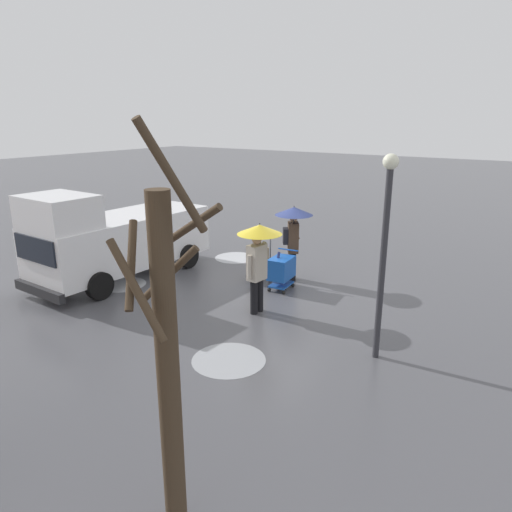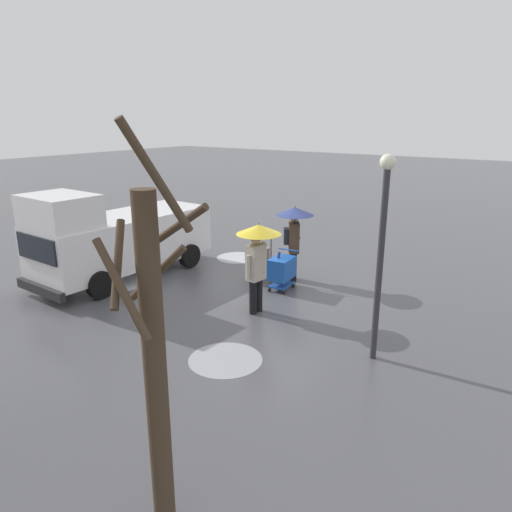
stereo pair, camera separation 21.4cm
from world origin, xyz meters
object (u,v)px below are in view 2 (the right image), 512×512
(pedestrian_pink_side, at_px, (294,226))
(shopping_cart_vendor, at_px, (282,269))
(hand_dolly_boxes, at_px, (259,262))
(pedestrian_black_side, at_px, (257,247))
(cargo_van_parked_right, at_px, (117,237))
(bare_tree_near, at_px, (155,360))
(street_lamp, at_px, (382,239))

(pedestrian_pink_side, bearing_deg, shopping_cart_vendor, 98.27)
(shopping_cart_vendor, relative_size, hand_dolly_boxes, 0.79)
(pedestrian_black_side, bearing_deg, pedestrian_pink_side, -79.73)
(pedestrian_pink_side, xyz_separation_m, pedestrian_black_side, (-0.43, 2.39, 0.01))
(cargo_van_parked_right, distance_m, bare_tree_near, 9.16)
(hand_dolly_boxes, bearing_deg, street_lamp, 151.17)
(shopping_cart_vendor, height_order, hand_dolly_boxes, hand_dolly_boxes)
(cargo_van_parked_right, bearing_deg, pedestrian_black_side, -177.85)
(pedestrian_pink_side, relative_size, pedestrian_black_side, 1.00)
(cargo_van_parked_right, height_order, hand_dolly_boxes, cargo_van_parked_right)
(shopping_cart_vendor, bearing_deg, pedestrian_pink_side, -81.73)
(street_lamp, bearing_deg, shopping_cart_vendor, -32.47)
(hand_dolly_boxes, distance_m, bare_tree_near, 8.44)
(hand_dolly_boxes, xyz_separation_m, pedestrian_pink_side, (-0.73, -0.63, 1.01))
(cargo_van_parked_right, xyz_separation_m, street_lamp, (-7.81, 0.40, 1.19))
(hand_dolly_boxes, height_order, street_lamp, street_lamp)
(cargo_van_parked_right, height_order, pedestrian_black_side, cargo_van_parked_right)
(bare_tree_near, bearing_deg, pedestrian_black_side, -65.20)
(bare_tree_near, xyz_separation_m, street_lamp, (-0.50, -5.05, 0.28))
(pedestrian_pink_side, relative_size, bare_tree_near, 0.48)
(cargo_van_parked_right, relative_size, street_lamp, 1.40)
(shopping_cart_vendor, relative_size, pedestrian_black_side, 0.49)
(shopping_cart_vendor, distance_m, street_lamp, 4.43)
(shopping_cart_vendor, xyz_separation_m, pedestrian_black_side, (-0.32, 1.59, 1.02))
(cargo_van_parked_right, relative_size, pedestrian_pink_side, 2.51)
(pedestrian_pink_side, distance_m, pedestrian_black_side, 2.43)
(bare_tree_near, bearing_deg, hand_dolly_boxes, -63.03)
(pedestrian_pink_side, xyz_separation_m, bare_tree_near, (-3.03, 8.02, 0.52))
(bare_tree_near, distance_m, street_lamp, 5.08)
(hand_dolly_boxes, bearing_deg, pedestrian_black_side, 123.34)
(cargo_van_parked_right, distance_m, street_lamp, 7.91)
(cargo_van_parked_right, xyz_separation_m, bare_tree_near, (-7.31, 5.45, 0.91))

